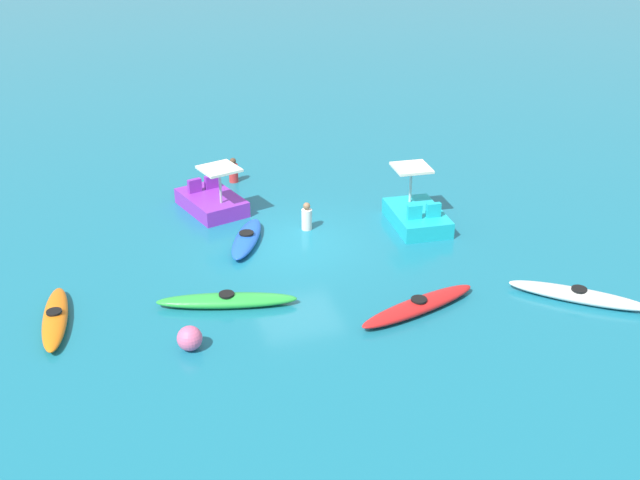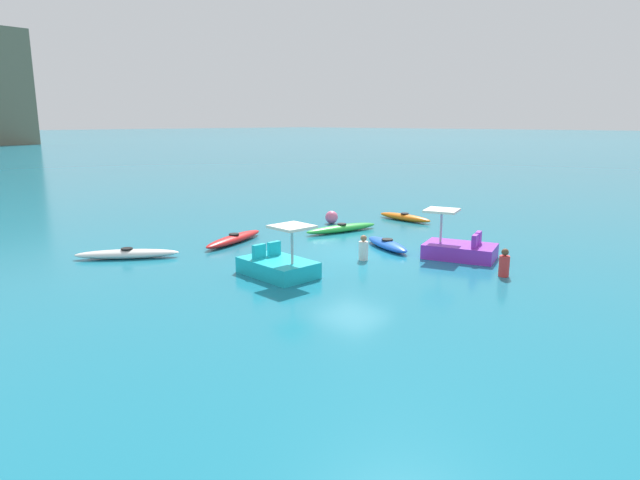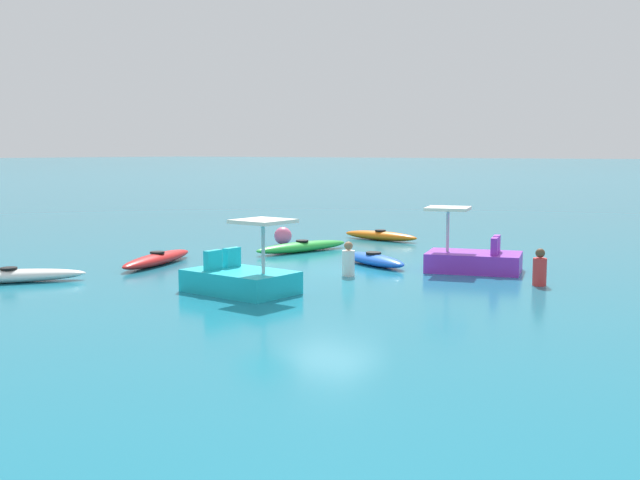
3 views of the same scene
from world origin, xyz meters
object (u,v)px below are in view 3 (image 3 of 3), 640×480
(kayak_white, at_px, (9,276))
(person_near_shore, at_px, (348,261))
(kayak_orange, at_px, (380,236))
(kayak_blue, at_px, (373,259))
(person_by_kayaks, at_px, (540,269))
(pedal_boat_purple, at_px, (473,259))
(kayak_green, at_px, (302,247))
(buoy_pink, at_px, (283,236))
(pedal_boat_cyan, at_px, (241,278))
(kayak_red, at_px, (157,259))

(kayak_white, bearing_deg, person_near_shore, -48.87)
(kayak_orange, bearing_deg, kayak_white, 167.27)
(kayak_blue, xyz_separation_m, person_by_kayaks, (-0.64, -4.88, 0.22))
(pedal_boat_purple, distance_m, person_by_kayaks, 2.46)
(kayak_green, xyz_separation_m, person_near_shore, (-3.24, -3.74, 0.22))
(pedal_boat_purple, bearing_deg, kayak_orange, 48.78)
(kayak_blue, height_order, buoy_pink, buoy_pink)
(kayak_blue, relative_size, person_by_kayaks, 3.09)
(kayak_blue, distance_m, person_near_shore, 2.03)
(kayak_green, distance_m, kayak_blue, 3.56)
(person_by_kayaks, bearing_deg, kayak_green, 76.92)
(person_by_kayaks, bearing_deg, person_near_shore, 106.66)
(pedal_boat_cyan, bearing_deg, kayak_orange, 13.47)
(kayak_blue, distance_m, pedal_boat_cyan, 5.31)
(kayak_orange, xyz_separation_m, pedal_boat_purple, (-4.91, -5.61, 0.17))
(pedal_boat_cyan, distance_m, person_near_shore, 3.41)
(kayak_red, relative_size, pedal_boat_cyan, 1.41)
(pedal_boat_purple, relative_size, buoy_pink, 4.59)
(person_near_shore, height_order, person_by_kayaks, same)
(kayak_white, relative_size, kayak_orange, 1.03)
(kayak_orange, height_order, pedal_boat_purple, pedal_boat_purple)
(kayak_red, xyz_separation_m, person_by_kayaks, (2.63, -9.91, 0.22))
(kayak_red, height_order, pedal_boat_purple, pedal_boat_purple)
(kayak_white, xyz_separation_m, pedal_boat_cyan, (2.10, -5.47, 0.17))
(kayak_green, distance_m, buoy_pink, 2.05)
(kayak_green, height_order, pedal_boat_cyan, pedal_boat_cyan)
(buoy_pink, bearing_deg, kayak_white, 175.26)
(kayak_green, height_order, person_by_kayaks, person_by_kayaks)
(person_by_kayaks, bearing_deg, pedal_boat_purple, 61.70)
(kayak_blue, bearing_deg, kayak_orange, 28.02)
(person_near_shore, relative_size, person_by_kayaks, 1.00)
(kayak_white, distance_m, person_by_kayaks, 12.63)
(kayak_blue, bearing_deg, person_by_kayaks, -97.47)
(kayak_blue, relative_size, buoy_pink, 4.58)
(kayak_blue, height_order, pedal_boat_cyan, pedal_boat_cyan)
(buoy_pink, bearing_deg, kayak_blue, -116.36)
(kayak_blue, bearing_deg, kayak_red, 123.04)
(kayak_green, distance_m, pedal_boat_cyan, 7.22)
(kayak_red, bearing_deg, person_by_kayaks, -75.12)
(kayak_orange, distance_m, pedal_boat_cyan, 11.04)
(kayak_white, distance_m, kayak_blue, 9.40)
(kayak_red, distance_m, buoy_pink, 5.74)
(kayak_red, height_order, person_by_kayaks, person_by_kayaks)
(kayak_orange, height_order, person_near_shore, person_near_shore)
(buoy_pink, bearing_deg, pedal_boat_purple, -104.15)
(buoy_pink, distance_m, person_near_shore, 6.98)
(buoy_pink, bearing_deg, kayak_orange, -35.01)
(pedal_boat_purple, xyz_separation_m, pedal_boat_cyan, (-5.83, 3.03, 0.00))
(kayak_green, bearing_deg, buoy_pink, 54.00)
(buoy_pink, height_order, person_near_shore, person_near_shore)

